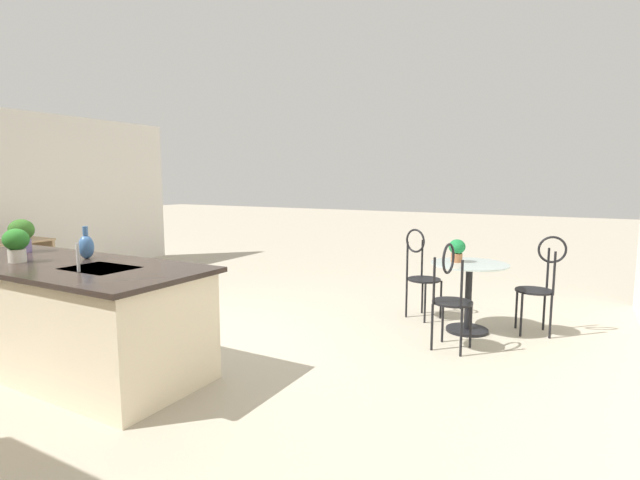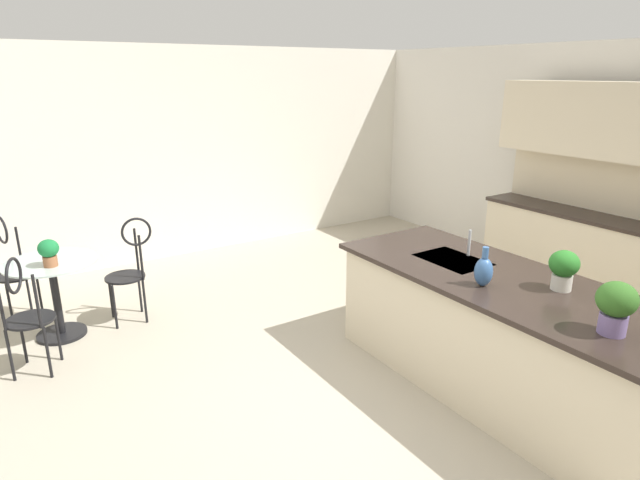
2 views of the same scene
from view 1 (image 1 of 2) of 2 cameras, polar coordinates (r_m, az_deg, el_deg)
The scene contains 12 objects.
ground_plane at distance 5.08m, azimuth -18.17°, elevation -11.66°, with size 40.00×40.00×0.00m, color #B2A893.
kitchen_island at distance 4.68m, azimuth -28.65°, elevation -7.86°, with size 2.80×1.06×0.92m.
bistro_table at distance 5.29m, azimuth 17.44°, elevation -5.82°, with size 0.80×0.80×0.74m.
chair_near_window at distance 5.46m, azimuth 25.04°, elevation -4.42°, with size 0.52×0.47×1.04m.
chair_by_island at distance 5.68m, azimuth 12.01°, elevation -3.46°, with size 0.52×0.50×1.04m.
chair_toward_desk at distance 4.62m, azimuth 15.46°, elevation -6.02°, with size 0.42×0.50×1.04m.
sink_faucet at distance 4.02m, azimuth -27.11°, elevation -1.89°, with size 0.02×0.02×0.22m, color #B2B5BA.
writing_desk at distance 8.16m, azimuth -33.78°, elevation -1.77°, with size 0.60×1.20×0.74m.
potted_plant_on_table at distance 5.25m, azimuth 16.16°, elevation -1.06°, with size 0.17×0.17×0.24m.
potted_plant_counter_far at distance 5.39m, azimuth -32.26°, elevation 0.69°, with size 0.23×0.23×0.32m.
potted_plant_counter_near at distance 4.75m, azimuth -32.73°, elevation -0.31°, with size 0.20×0.20×0.29m.
vase_on_counter at distance 4.66m, azimuth -26.32°, elevation -0.69°, with size 0.13×0.13×0.29m.
Camera 1 is at (-3.57, 3.23, 1.61)m, focal length 26.59 mm.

